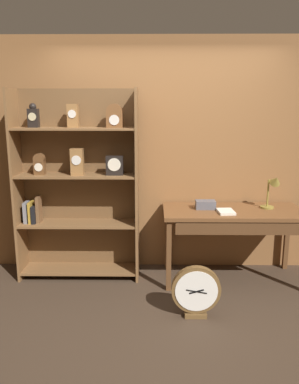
{
  "coord_description": "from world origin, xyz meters",
  "views": [
    {
      "loc": [
        -0.13,
        -2.95,
        1.84
      ],
      "look_at": [
        -0.17,
        0.75,
        1.02
      ],
      "focal_mm": 35.82,
      "sensor_mm": 36.0,
      "label": 1
    }
  ],
  "objects_px": {
    "bookshelf": "(77,185)",
    "round_clock_large": "(196,291)",
    "desk_lamp": "(273,188)",
    "toolbox_small": "(205,205)",
    "open_repair_manual": "(226,212)",
    "workbench": "(233,218)"
  },
  "relations": [
    {
      "from": "bookshelf",
      "to": "workbench",
      "type": "relative_size",
      "value": 1.38
    },
    {
      "from": "workbench",
      "to": "desk_lamp",
      "type": "distance_m",
      "value": 0.52
    },
    {
      "from": "toolbox_small",
      "to": "open_repair_manual",
      "type": "height_order",
      "value": "toolbox_small"
    },
    {
      "from": "round_clock_large",
      "to": "open_repair_manual",
      "type": "bearing_deg",
      "value": 61.62
    },
    {
      "from": "toolbox_small",
      "to": "bookshelf",
      "type": "bearing_deg",
      "value": 178.1
    },
    {
      "from": "bookshelf",
      "to": "desk_lamp",
      "type": "relative_size",
      "value": 5.32
    },
    {
      "from": "bookshelf",
      "to": "desk_lamp",
      "type": "bearing_deg",
      "value": -1.22
    },
    {
      "from": "workbench",
      "to": "round_clock_large",
      "type": "distance_m",
      "value": 1.0
    },
    {
      "from": "bookshelf",
      "to": "toolbox_small",
      "type": "relative_size",
      "value": 9.74
    },
    {
      "from": "workbench",
      "to": "open_repair_manual",
      "type": "bearing_deg",
      "value": -137.84
    },
    {
      "from": "bookshelf",
      "to": "toolbox_small",
      "type": "height_order",
      "value": "bookshelf"
    },
    {
      "from": "desk_lamp",
      "to": "open_repair_manual",
      "type": "bearing_deg",
      "value": -162.84
    },
    {
      "from": "workbench",
      "to": "round_clock_large",
      "type": "bearing_deg",
      "value": -121.31
    },
    {
      "from": "toolbox_small",
      "to": "workbench",
      "type": "bearing_deg",
      "value": -12.87
    },
    {
      "from": "bookshelf",
      "to": "open_repair_manual",
      "type": "height_order",
      "value": "bookshelf"
    },
    {
      "from": "bookshelf",
      "to": "open_repair_manual",
      "type": "relative_size",
      "value": 9.26
    },
    {
      "from": "desk_lamp",
      "to": "open_repair_manual",
      "type": "relative_size",
      "value": 1.74
    },
    {
      "from": "bookshelf",
      "to": "round_clock_large",
      "type": "height_order",
      "value": "bookshelf"
    },
    {
      "from": "toolbox_small",
      "to": "round_clock_large",
      "type": "height_order",
      "value": "toolbox_small"
    },
    {
      "from": "desk_lamp",
      "to": "toolbox_small",
      "type": "relative_size",
      "value": 1.83
    },
    {
      "from": "desk_lamp",
      "to": "toolbox_small",
      "type": "bearing_deg",
      "value": -179.91
    },
    {
      "from": "bookshelf",
      "to": "toolbox_small",
      "type": "bearing_deg",
      "value": -1.9
    }
  ]
}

